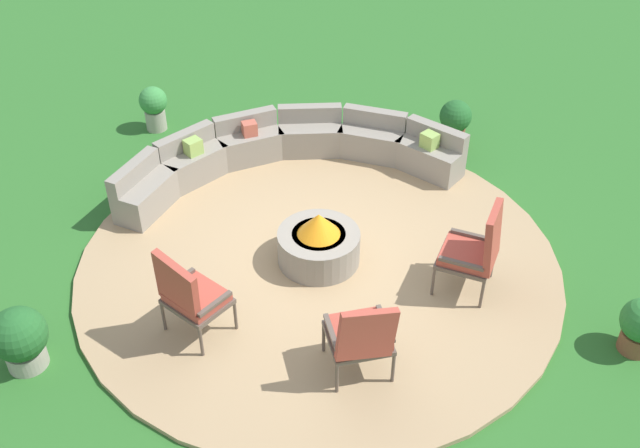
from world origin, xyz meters
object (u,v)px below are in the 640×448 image
Objects in this scene: potted_plant_2 at (154,106)px; lounge_chair_back_left at (476,249)px; curved_stone_bench at (286,153)px; lounge_chair_front_left at (189,294)px; lounge_chair_front_right at (361,335)px; fire_pit at (319,243)px; potted_plant_1 at (455,121)px; potted_plant_0 at (20,338)px.

lounge_chair_back_left is at bearing -36.64° from potted_plant_2.
curved_stone_bench is 3.31m from lounge_chair_front_left.
fire_pit is at bearing 90.07° from lounge_chair_front_right.
lounge_chair_back_left is 1.57× the size of potted_plant_1.
lounge_chair_back_left is at bearing 52.89° from lounge_chair_front_left.
lounge_chair_front_left reaches higher than potted_plant_2.
lounge_chair_front_right is 1.40× the size of potted_plant_1.
potted_plant_2 is at bearing 144.60° from lounge_chair_front_left.
potted_plant_2 is (-2.14, 1.08, 0.06)m from curved_stone_bench.
lounge_chair_front_right is at bearing 22.61° from lounge_chair_front_left.
potted_plant_0 and potted_plant_1 have the same top height.
potted_plant_1 is at bearing 89.41° from lounge_chair_front_left.
potted_plant_0 is 1.04× the size of potted_plant_2.
curved_stone_bench is 4.48× the size of lounge_chair_front_right.
curved_stone_bench reaches higher than potted_plant_2.
lounge_chair_back_left is at bearing -90.27° from potted_plant_1.
lounge_chair_front_right is 4.75m from potted_plant_1.
potted_plant_0 is at bearing -147.70° from fire_pit.
potted_plant_1 is (1.79, 2.87, 0.09)m from fire_pit.
potted_plant_1 is at bearing 58.10° from fire_pit.
lounge_chair_front_right is (0.55, -1.71, 0.27)m from fire_pit.
lounge_chair_front_left reaches higher than fire_pit.
lounge_chair_back_left is (2.39, -2.28, 0.30)m from curved_stone_bench.
lounge_chair_back_left is at bearing -43.74° from curved_stone_bench.
lounge_chair_front_left reaches higher than lounge_chair_front_right.
lounge_chair_front_left is 3.15m from lounge_chair_back_left.
lounge_chair_front_right reaches higher than potted_plant_0.
curved_stone_bench is at bearing -26.84° from potted_plant_2.
fire_pit is 3.40m from potted_plant_0.
potted_plant_0 is 4.83m from potted_plant_2.
lounge_chair_back_left is (3.00, 0.96, -0.00)m from lounge_chair_front_left.
curved_stone_bench is (-0.61, 1.93, 0.01)m from fire_pit.
potted_plant_0 is at bearing -91.42° from potted_plant_2.
potted_plant_1 is 4.54m from potted_plant_2.
fire_pit is at bearing 32.30° from potted_plant_0.
potted_plant_1 reaches higher than potted_plant_2.
curved_stone_bench is 6.51× the size of potted_plant_2.
potted_plant_0 is (-4.64, -1.46, -0.24)m from lounge_chair_back_left.
fire_pit is 1.83m from lounge_chair_front_left.
lounge_chair_front_left reaches higher than potted_plant_0.
potted_plant_0 is at bearing -134.83° from potted_plant_1.
lounge_chair_front_left is 1.82m from lounge_chair_front_right.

